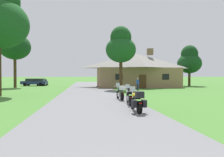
# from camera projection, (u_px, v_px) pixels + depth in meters

# --- Properties ---
(ground_plane) EXTENTS (500.00, 500.00, 0.00)m
(ground_plane) POSITION_uv_depth(u_px,v_px,m) (91.00, 94.00, 21.27)
(ground_plane) COLOR #42752D
(asphalt_driveway) EXTENTS (6.40, 80.00, 0.06)m
(asphalt_driveway) POSITION_uv_depth(u_px,v_px,m) (91.00, 95.00, 19.28)
(asphalt_driveway) COLOR slate
(asphalt_driveway) RESTS_ON ground
(motorcycle_yellow_nearest_to_camera) EXTENTS (0.72, 2.08, 1.30)m
(motorcycle_yellow_nearest_to_camera) POSITION_uv_depth(u_px,v_px,m) (137.00, 101.00, 10.40)
(motorcycle_yellow_nearest_to_camera) COLOR black
(motorcycle_yellow_nearest_to_camera) RESTS_ON asphalt_driveway
(motorcycle_white_second_in_row) EXTENTS (0.66, 2.08, 1.30)m
(motorcycle_white_second_in_row) POSITION_uv_depth(u_px,v_px,m) (129.00, 96.00, 13.16)
(motorcycle_white_second_in_row) COLOR black
(motorcycle_white_second_in_row) RESTS_ON asphalt_driveway
(motorcycle_green_farthest_in_row) EXTENTS (0.66, 2.08, 1.30)m
(motorcycle_green_farthest_in_row) POSITION_uv_depth(u_px,v_px,m) (120.00, 93.00, 15.72)
(motorcycle_green_farthest_in_row) COLOR black
(motorcycle_green_farthest_in_row) RESTS_ON asphalt_driveway
(stone_lodge) EXTENTS (13.93, 7.65, 6.62)m
(stone_lodge) POSITION_uv_depth(u_px,v_px,m) (137.00, 70.00, 33.78)
(stone_lodge) COLOR #896B4C
(stone_lodge) RESTS_ON ground
(bystander_blue_shirt_near_lodge) EXTENTS (0.32, 0.53, 1.67)m
(bystander_blue_shirt_near_lodge) POSITION_uv_depth(u_px,v_px,m) (138.00, 83.00, 25.84)
(bystander_blue_shirt_near_lodge) COLOR navy
(bystander_blue_shirt_near_lodge) RESTS_ON ground
(tree_left_far) EXTENTS (4.86, 4.86, 10.35)m
(tree_left_far) POSITION_uv_depth(u_px,v_px,m) (15.00, 43.00, 31.60)
(tree_left_far) COLOR #422D19
(tree_left_far) RESTS_ON ground
(tree_by_lodge_front) EXTENTS (4.08, 4.08, 8.64)m
(tree_by_lodge_front) POSITION_uv_depth(u_px,v_px,m) (121.00, 46.00, 26.76)
(tree_by_lodge_front) COLOR #422D19
(tree_by_lodge_front) RESTS_ON ground
(tree_right_of_lodge) EXTENTS (4.36, 4.36, 7.60)m
(tree_right_of_lodge) POSITION_uv_depth(u_px,v_px,m) (189.00, 61.00, 36.85)
(tree_right_of_lodge) COLOR #422D19
(tree_right_of_lodge) RESTS_ON ground
(parked_navy_suv_far_left) EXTENTS (4.73, 2.21, 1.40)m
(parked_navy_suv_far_left) POSITION_uv_depth(u_px,v_px,m) (35.00, 82.00, 37.55)
(parked_navy_suv_far_left) COLOR navy
(parked_navy_suv_far_left) RESTS_ON ground
(parked_white_sedan_far_left) EXTENTS (2.30, 4.38, 1.20)m
(parked_white_sedan_far_left) POSITION_uv_depth(u_px,v_px,m) (43.00, 82.00, 39.82)
(parked_white_sedan_far_left) COLOR silver
(parked_white_sedan_far_left) RESTS_ON ground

